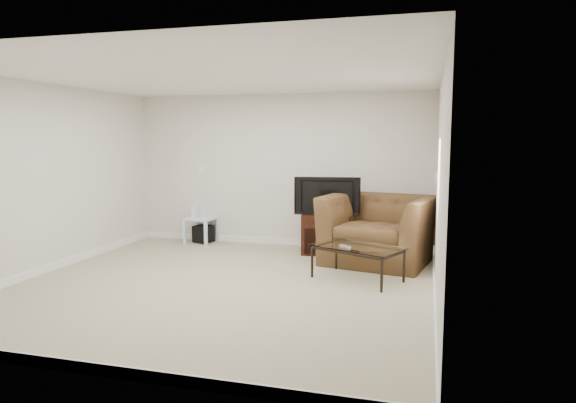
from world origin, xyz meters
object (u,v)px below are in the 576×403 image
(recliner, at_px, (378,218))
(coffee_table, at_px, (357,263))
(subwoofer, at_px, (203,234))
(television, at_px, (327,195))
(tv_stand, at_px, (327,233))
(side_table, at_px, (201,230))

(recliner, distance_m, coffee_table, 1.11)
(subwoofer, distance_m, recliner, 3.12)
(television, bearing_deg, tv_stand, 86.71)
(subwoofer, bearing_deg, tv_stand, -6.35)
(tv_stand, bearing_deg, subwoofer, 168.79)
(side_table, bearing_deg, tv_stand, -5.88)
(side_table, relative_size, coffee_table, 0.42)
(tv_stand, relative_size, television, 0.80)
(television, relative_size, side_table, 2.04)
(recliner, bearing_deg, television, 168.45)
(subwoofer, bearing_deg, recliner, -11.58)
(side_table, relative_size, recliner, 0.31)
(coffee_table, bearing_deg, tv_stand, 115.23)
(recliner, height_order, coffee_table, recliner)
(television, xyz_separation_m, side_table, (-2.24, 0.26, -0.69))
(tv_stand, relative_size, recliner, 0.51)
(subwoofer, xyz_separation_m, coffee_table, (2.86, -1.63, 0.06))
(television, relative_size, recliner, 0.63)
(subwoofer, distance_m, coffee_table, 3.29)
(tv_stand, height_order, side_table, tv_stand)
(recliner, bearing_deg, tv_stand, 166.67)
(tv_stand, xyz_separation_m, coffee_table, (0.65, -1.38, -0.10))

